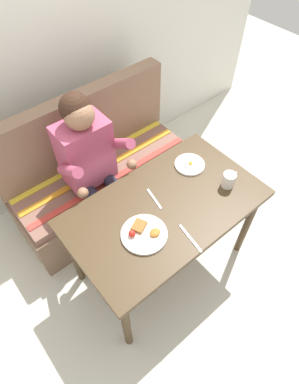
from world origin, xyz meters
name	(u,v)px	position (x,y,z in m)	size (l,w,h in m)	color
ground_plane	(162,262)	(0.00, 0.00, 0.00)	(8.00, 8.00, 0.00)	beige
back_wall	(39,32)	(0.00, 1.27, 1.30)	(4.40, 0.10, 2.60)	silver
table	(165,214)	(0.00, 0.00, 0.65)	(1.20, 0.70, 0.73)	#42301C
couch	(101,177)	(0.00, 0.76, 0.33)	(1.44, 0.56, 1.00)	#7F614B
person	(92,161)	(-0.14, 0.59, 0.74)	(0.45, 0.61, 1.21)	#B34868
plate_breakfast	(144,233)	(-0.22, -0.07, 0.74)	(0.26, 0.26, 0.05)	white
plate_eggs	(190,164)	(0.34, 0.15, 0.74)	(0.20, 0.20, 0.04)	white
coffee_mug	(229,179)	(0.41, -0.12, 0.78)	(0.12, 0.08, 0.10)	white
fork	(154,199)	(-0.02, 0.08, 0.73)	(0.01, 0.17, 0.01)	silver
knife	(190,238)	(-0.04, -0.25, 0.73)	(0.01, 0.20, 0.01)	silver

